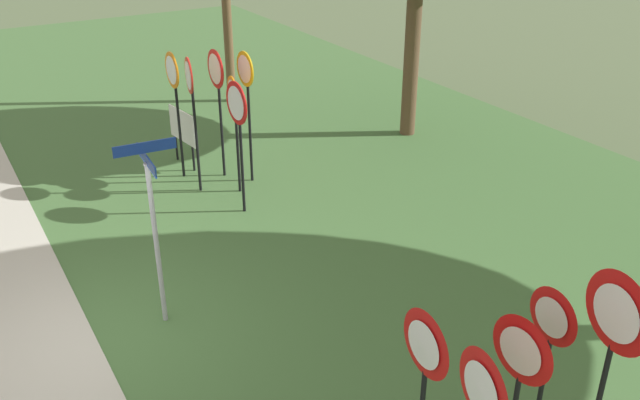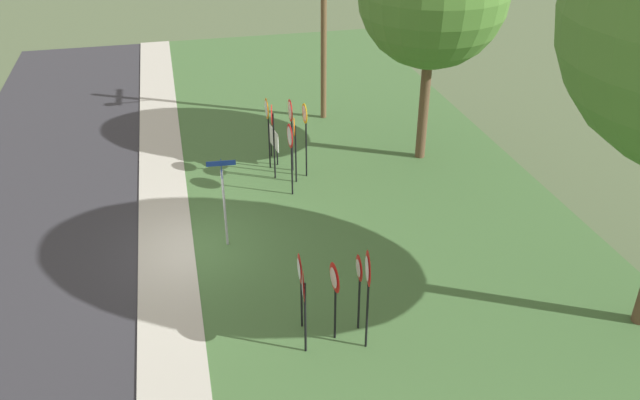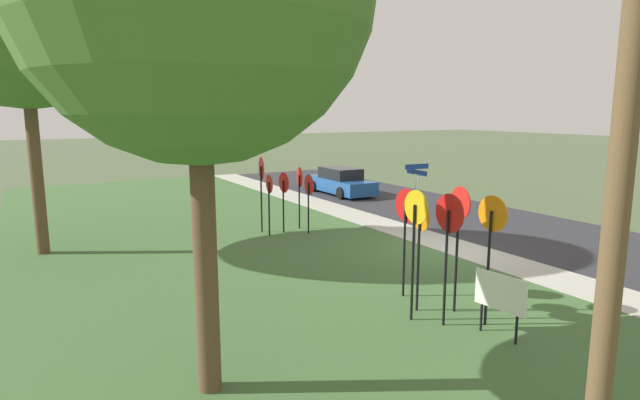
% 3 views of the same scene
% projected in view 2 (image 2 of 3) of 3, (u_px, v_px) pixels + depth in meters
% --- Properties ---
extents(ground_plane, '(160.00, 160.00, 0.00)m').
position_uv_depth(ground_plane, '(194.00, 250.00, 19.17)').
color(ground_plane, '#4C5B3D').
extents(road_asphalt, '(44.00, 6.40, 0.01)m').
position_uv_depth(road_asphalt, '(21.00, 272.00, 18.22)').
color(road_asphalt, '#2D2D33').
rests_on(road_asphalt, ground_plane).
extents(sidewalk_strip, '(44.00, 1.60, 0.06)m').
position_uv_depth(sidewalk_strip, '(166.00, 253.00, 19.00)').
color(sidewalk_strip, '#ADAA9E').
rests_on(sidewalk_strip, ground_plane).
extents(grass_median, '(44.00, 12.00, 0.04)m').
position_uv_depth(grass_median, '(389.00, 225.00, 20.36)').
color(grass_median, '#3D6033').
rests_on(grass_median, ground_plane).
extents(stop_sign_near_left, '(0.78, 0.10, 2.54)m').
position_uv_depth(stop_sign_near_left, '(290.00, 144.00, 21.10)').
color(stop_sign_near_left, black).
rests_on(stop_sign_near_left, grass_median).
extents(stop_sign_near_right, '(0.62, 0.12, 2.38)m').
position_uv_depth(stop_sign_near_right, '(295.00, 137.00, 21.96)').
color(stop_sign_near_right, black).
rests_on(stop_sign_near_right, grass_median).
extents(stop_sign_far_left, '(0.68, 0.15, 2.73)m').
position_uv_depth(stop_sign_far_left, '(273.00, 126.00, 22.07)').
color(stop_sign_far_left, black).
rests_on(stop_sign_far_left, grass_median).
extents(stop_sign_far_center, '(0.78, 0.09, 2.69)m').
position_uv_depth(stop_sign_far_center, '(291.00, 119.00, 22.58)').
color(stop_sign_far_center, black).
rests_on(stop_sign_far_center, grass_median).
extents(stop_sign_far_right, '(0.72, 0.09, 2.65)m').
position_uv_depth(stop_sign_far_right, '(267.00, 118.00, 22.78)').
color(stop_sign_far_right, black).
rests_on(stop_sign_far_right, grass_median).
extents(stop_sign_center_tall, '(0.69, 0.10, 2.72)m').
position_uv_depth(stop_sign_center_tall, '(305.00, 125.00, 22.21)').
color(stop_sign_center_tall, black).
rests_on(stop_sign_center_tall, grass_median).
extents(yield_sign_near_left, '(0.64, 0.11, 2.13)m').
position_uv_depth(yield_sign_near_left, '(359.00, 276.00, 15.36)').
color(yield_sign_near_left, black).
rests_on(yield_sign_near_left, grass_median).
extents(yield_sign_near_right, '(0.74, 0.11, 2.12)m').
position_uv_depth(yield_sign_near_right, '(300.00, 275.00, 15.42)').
color(yield_sign_near_right, black).
rests_on(yield_sign_near_right, grass_median).
extents(yield_sign_far_left, '(0.73, 0.11, 2.16)m').
position_uv_depth(yield_sign_far_left, '(334.00, 285.00, 15.04)').
color(yield_sign_far_left, black).
rests_on(yield_sign_far_left, grass_median).
extents(yield_sign_far_right, '(0.74, 0.15, 2.28)m').
position_uv_depth(yield_sign_far_right, '(303.00, 294.00, 14.59)').
color(yield_sign_far_right, black).
rests_on(yield_sign_far_right, grass_median).
extents(yield_sign_center, '(0.82, 0.16, 2.69)m').
position_uv_depth(yield_sign_center, '(367.00, 277.00, 14.56)').
color(yield_sign_center, black).
rests_on(yield_sign_center, grass_median).
extents(street_name_post, '(0.96, 0.82, 2.76)m').
position_uv_depth(street_name_post, '(224.00, 196.00, 18.55)').
color(street_name_post, '#9EA0A8').
rests_on(street_name_post, grass_median).
extents(utility_pole, '(2.10, 2.39, 7.55)m').
position_uv_depth(utility_pole, '(319.00, 21.00, 25.81)').
color(utility_pole, brown).
rests_on(utility_pole, grass_median).
extents(notice_board, '(1.10, 0.17, 1.25)m').
position_uv_depth(notice_board, '(274.00, 140.00, 23.85)').
color(notice_board, black).
rests_on(notice_board, grass_median).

